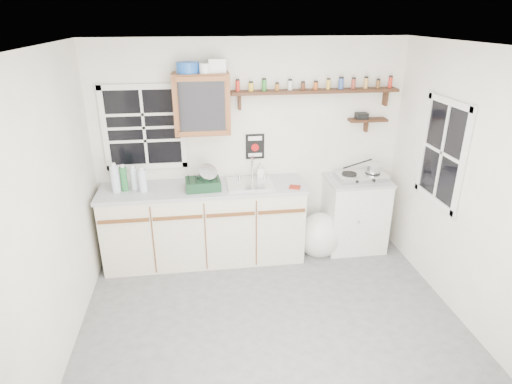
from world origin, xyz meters
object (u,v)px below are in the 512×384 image
Objects in this scene: main_cabinet at (205,223)px; spice_shelf at (316,90)px; right_cabinet at (354,213)px; dish_rack at (204,181)px; hotplate at (361,176)px; upper_cabinet at (202,104)px.

main_cabinet is 1.98m from spice_shelf.
main_cabinet reaches higher than right_cabinet.
dish_rack is 0.67× the size of hotplate.
right_cabinet is 2.26m from upper_cabinet.
main_cabinet is at bearing -170.78° from spice_shelf.
main_cabinet is 1.84m from right_cabinet.
spice_shelf is (1.28, 0.07, 0.11)m from upper_cabinet.
spice_shelf is (-0.52, 0.19, 1.47)m from right_cabinet.
right_cabinet is 1.90m from dish_rack.
hotplate reaches higher than main_cabinet.
hotplate is (0.02, -0.02, 0.49)m from right_cabinet.
main_cabinet is at bearing 102.13° from dish_rack.
upper_cabinet is at bearing 173.04° from hotplate.
main_cabinet is 0.55m from dish_rack.
right_cabinet is 2.32× the size of dish_rack.
spice_shelf reaches higher than hotplate.
dish_rack is at bearing -74.56° from main_cabinet.
right_cabinet is at bearing -0.54° from dish_rack.
main_cabinet is 2.54× the size of right_cabinet.
spice_shelf is 4.87× the size of dish_rack.
upper_cabinet is at bearing 81.79° from dish_rack.
upper_cabinet is 2.03m from hotplate.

